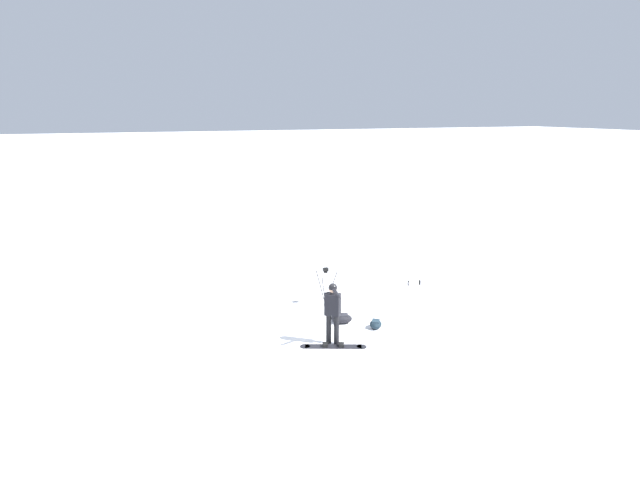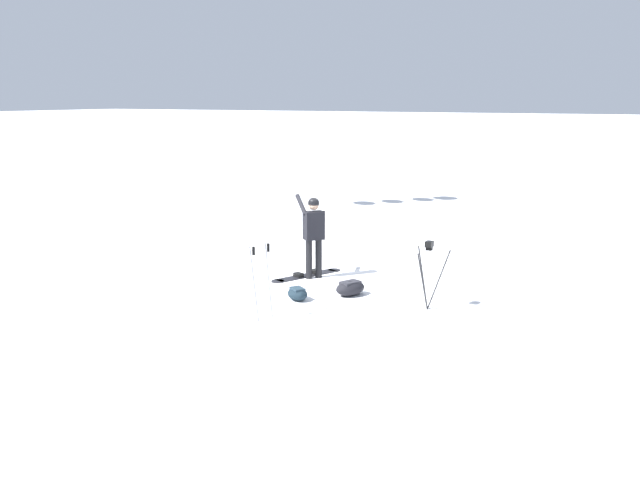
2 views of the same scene
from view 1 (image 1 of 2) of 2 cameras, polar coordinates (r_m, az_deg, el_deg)
name	(u,v)px [view 1 (image 1 of 2)]	position (r m, az deg, el deg)	size (l,w,h in m)	color
ground_plane	(319,342)	(15.41, -0.07, -10.45)	(300.00, 300.00, 0.00)	white
snowboarder	(333,307)	(14.90, 1.31, -6.96)	(0.77, 0.47, 1.74)	black
snowboard	(333,346)	(15.09, 1.38, -10.90)	(0.88, 1.66, 0.10)	black
gear_bag_large	(341,318)	(16.62, 2.23, -8.08)	(0.62, 0.74, 0.28)	black
camera_tripod	(325,278)	(17.84, 0.56, -3.99)	(0.65, 0.65, 1.26)	#262628
gear_bag_small	(376,324)	(16.33, 5.77, -8.63)	(0.58, 0.55, 0.24)	#192833
ski_poles	(414,295)	(16.70, 9.64, -5.62)	(0.30, 0.45, 1.29)	gray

